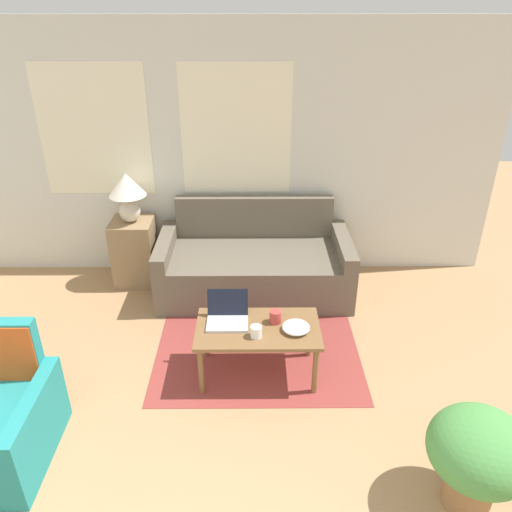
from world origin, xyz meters
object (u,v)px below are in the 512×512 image
object	(u,v)px
cup_navy	(275,317)
table_lamp	(127,191)
couch	(254,265)
coffee_table	(258,333)
cup_yellow	(256,332)
snack_bowl	(296,327)
laptop	(227,316)
potted_plant	(478,454)

from	to	relation	value
cup_navy	table_lamp	bearing A→B (deg)	134.59
couch	coffee_table	xyz separation A→B (m)	(0.02, -1.34, 0.13)
cup_yellow	snack_bowl	distance (m)	0.32
coffee_table	laptop	xyz separation A→B (m)	(-0.24, 0.08, 0.11)
cup_yellow	potted_plant	distance (m)	1.66
cup_navy	potted_plant	bearing A→B (deg)	-48.34
cup_navy	couch	bearing A→B (deg)	97.15
snack_bowl	table_lamp	bearing A→B (deg)	135.39
couch	table_lamp	world-z (taller)	table_lamp
table_lamp	coffee_table	distance (m)	2.08
table_lamp	cup_navy	distance (m)	2.09
cup_navy	cup_yellow	size ratio (longest dim) A/B	1.13
potted_plant	couch	bearing A→B (deg)	116.77
couch	cup_yellow	xyz separation A→B (m)	(0.01, -1.46, 0.23)
couch	laptop	distance (m)	1.30
couch	potted_plant	xyz separation A→B (m)	(1.27, -2.53, 0.14)
cup_yellow	potted_plant	xyz separation A→B (m)	(1.27, -1.07, -0.08)
coffee_table	cup_navy	xyz separation A→B (m)	(0.14, 0.07, 0.11)
table_lamp	coffee_table	bearing A→B (deg)	-49.62
couch	cup_navy	xyz separation A→B (m)	(0.16, -1.27, 0.23)
coffee_table	laptop	bearing A→B (deg)	160.83
table_lamp	cup_yellow	bearing A→B (deg)	-52.08
table_lamp	cup_yellow	xyz separation A→B (m)	(1.27, -1.63, -0.52)
coffee_table	laptop	size ratio (longest dim) A/B	3.00
table_lamp	cup_yellow	size ratio (longest dim) A/B	5.54
couch	laptop	xyz separation A→B (m)	(-0.22, -1.26, 0.23)
cup_yellow	table_lamp	bearing A→B (deg)	127.92
coffee_table	potted_plant	size ratio (longest dim) A/B	1.43
snack_bowl	potted_plant	xyz separation A→B (m)	(0.96, -1.14, -0.07)
potted_plant	snack_bowl	bearing A→B (deg)	130.10
coffee_table	potted_plant	xyz separation A→B (m)	(1.25, -1.19, 0.02)
table_lamp	laptop	bearing A→B (deg)	-53.79
table_lamp	potted_plant	bearing A→B (deg)	-46.74
couch	coffee_table	world-z (taller)	couch
couch	coffee_table	size ratio (longest dim) A/B	1.99
coffee_table	potted_plant	world-z (taller)	potted_plant
coffee_table	cup_yellow	distance (m)	0.16
laptop	cup_navy	size ratio (longest dim) A/B	3.10
cup_yellow	snack_bowl	world-z (taller)	cup_yellow
cup_navy	coffee_table	bearing A→B (deg)	-154.01
coffee_table	laptop	world-z (taller)	laptop
laptop	snack_bowl	world-z (taller)	laptop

